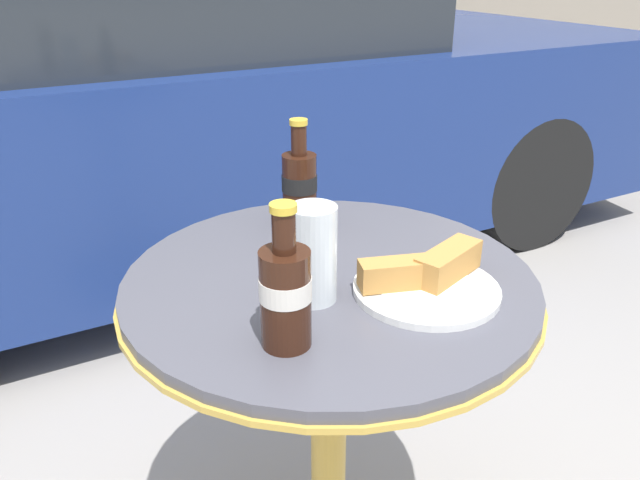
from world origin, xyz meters
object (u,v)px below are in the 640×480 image
(bistro_table, at_px, (329,357))
(cola_bottle_left, at_px, (299,186))
(cola_bottle_right, at_px, (285,292))
(parked_car, at_px, (182,98))
(drinking_glass, at_px, (313,258))
(lunch_plate_near, at_px, (427,280))

(bistro_table, relative_size, cola_bottle_left, 3.56)
(cola_bottle_right, xyz_separation_m, parked_car, (0.48, 2.07, -0.18))
(bistro_table, xyz_separation_m, drinking_glass, (-0.06, -0.06, 0.23))
(cola_bottle_left, bearing_deg, lunch_plate_near, -79.80)
(bistro_table, relative_size, drinking_glass, 4.91)
(drinking_glass, xyz_separation_m, parked_car, (0.39, 1.98, -0.17))
(cola_bottle_right, distance_m, lunch_plate_near, 0.27)
(cola_bottle_right, bearing_deg, drinking_glass, 45.52)
(cola_bottle_left, bearing_deg, cola_bottle_right, -119.27)
(lunch_plate_near, bearing_deg, cola_bottle_right, -173.81)
(cola_bottle_right, height_order, drinking_glass, cola_bottle_right)
(bistro_table, distance_m, cola_bottle_left, 0.33)
(cola_bottle_left, xyz_separation_m, cola_bottle_right, (-0.20, -0.36, -0.00))
(bistro_table, distance_m, drinking_glass, 0.25)
(cola_bottle_right, bearing_deg, parked_car, 77.05)
(bistro_table, xyz_separation_m, parked_car, (0.33, 1.92, 0.07))
(cola_bottle_right, height_order, parked_car, parked_car)
(cola_bottle_right, height_order, lunch_plate_near, cola_bottle_right)
(bistro_table, bearing_deg, parked_car, 80.38)
(cola_bottle_left, distance_m, parked_car, 1.75)
(lunch_plate_near, relative_size, parked_car, 0.06)
(lunch_plate_near, bearing_deg, parked_car, 83.91)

